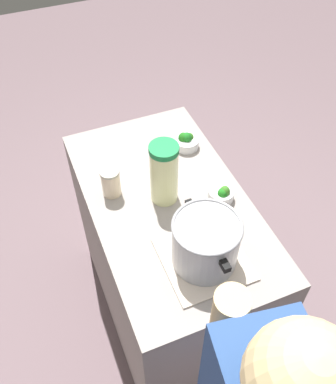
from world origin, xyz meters
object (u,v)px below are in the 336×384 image
at_px(mason_jar, 111,182).
at_px(broccoli_bowl_center, 186,141).
at_px(cooking_pot, 206,242).
at_px(lemonade_pitcher, 164,173).
at_px(broccoli_bowl_front, 222,194).

relative_size(mason_jar, broccoli_bowl_center, 1.13).
bearing_deg(cooking_pot, broccoli_bowl_center, 162.12).
distance_m(lemonade_pitcher, mason_jar, 0.23).
bearing_deg(cooking_pot, broccoli_bowl_front, 141.11).
xyz_separation_m(broccoli_bowl_front, broccoli_bowl_center, (-0.34, -0.00, -0.00)).
height_order(broccoli_bowl_front, broccoli_bowl_center, same).
bearing_deg(broccoli_bowl_center, mason_jar, -69.70).
relative_size(cooking_pot, broccoli_bowl_front, 2.92).
bearing_deg(broccoli_bowl_front, cooking_pot, -38.89).
bearing_deg(lemonade_pitcher, mason_jar, -118.25).
bearing_deg(broccoli_bowl_front, broccoli_bowl_center, -179.53).
distance_m(cooking_pot, broccoli_bowl_center, 0.61).
height_order(cooking_pot, broccoli_bowl_center, cooking_pot).
bearing_deg(broccoli_bowl_front, mason_jar, -116.50).
xyz_separation_m(cooking_pot, broccoli_bowl_center, (-0.58, 0.19, -0.08)).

